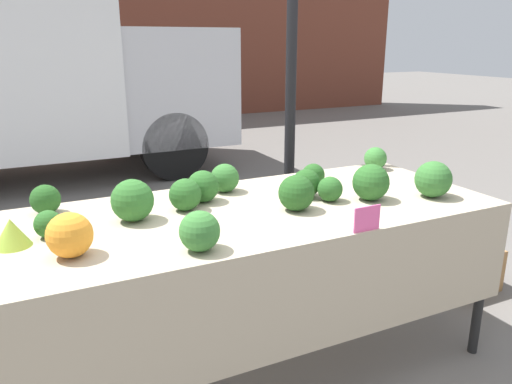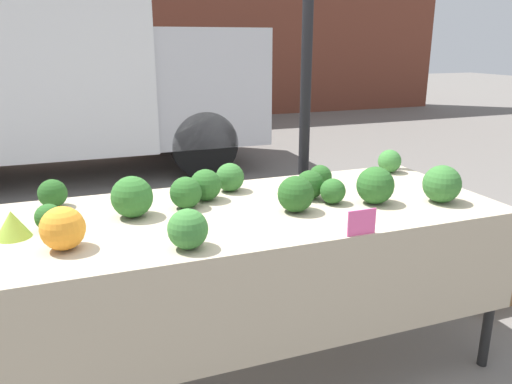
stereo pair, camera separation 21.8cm
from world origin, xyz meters
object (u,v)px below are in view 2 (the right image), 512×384
Objects in this scene: parked_truck at (46,73)px; price_sign at (362,222)px; produce_crate at (483,279)px; orange_cauliflower at (63,228)px.

price_sign is (1.31, -5.07, -0.35)m from parked_truck.
parked_truck is 5.32m from produce_crate.
parked_truck is 5.25m from price_sign.
produce_crate is (2.51, 0.33, -0.81)m from orange_cauliflower.
orange_cauliflower is (0.15, -4.80, -0.31)m from parked_truck.
parked_truck is 36.75× the size of price_sign.
orange_cauliflower is 2.65m from produce_crate.
price_sign is 1.67m from produce_crate.
parked_truck is 28.28× the size of orange_cauliflower.
parked_truck is 10.78× the size of produce_crate.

